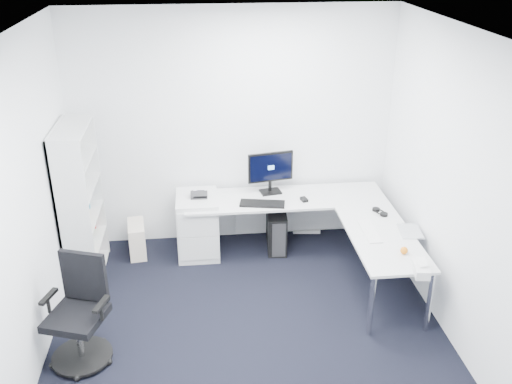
{
  "coord_description": "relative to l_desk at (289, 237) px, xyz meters",
  "views": [
    {
      "loc": [
        -0.39,
        -3.98,
        3.41
      ],
      "look_at": [
        0.15,
        1.05,
        1.05
      ],
      "focal_mm": 40.0,
      "sensor_mm": 36.0,
      "label": 1
    }
  ],
  "objects": [
    {
      "name": "beige_pc_tower",
      "position": [
        -1.68,
        0.37,
        -0.14
      ],
      "size": [
        0.22,
        0.42,
        0.38
      ],
      "primitive_type": "cube",
      "rotation": [
        0.0,
        0.0,
        0.11
      ],
      "color": "beige",
      "rests_on": "ground"
    },
    {
      "name": "wall_back",
      "position": [
        -0.55,
        0.7,
        1.02
      ],
      "size": [
        3.6,
        0.02,
        2.7
      ],
      "primitive_type": "cube",
      "color": "white",
      "rests_on": "ground"
    },
    {
      "name": "task_chair",
      "position": [
        -2.02,
        -1.38,
        0.15
      ],
      "size": [
        0.68,
        0.68,
        0.96
      ],
      "primitive_type": null,
      "rotation": [
        0.0,
        0.0,
        -0.33
      ],
      "color": "black",
      "rests_on": "ground"
    },
    {
      "name": "tissue_box",
      "position": [
        0.94,
        -1.35,
        0.37
      ],
      "size": [
        0.16,
        0.26,
        0.08
      ],
      "primitive_type": "cube",
      "rotation": [
        0.0,
        0.0,
        -0.18
      ],
      "color": "silver",
      "rests_on": "l_desk"
    },
    {
      "name": "bookshelf",
      "position": [
        -2.17,
        0.05,
        0.5
      ],
      "size": [
        0.32,
        0.83,
        1.65
      ],
      "primitive_type": null,
      "color": "silver",
      "rests_on": "ground"
    },
    {
      "name": "desk_phone",
      "position": [
        -0.96,
        0.35,
        0.39
      ],
      "size": [
        0.19,
        0.19,
        0.13
      ],
      "primitive_type": null,
      "rotation": [
        0.0,
        0.0,
        -0.04
      ],
      "color": "#29292B",
      "rests_on": "l_desk"
    },
    {
      "name": "black_keyboard",
      "position": [
        -0.28,
        0.15,
        0.34
      ],
      "size": [
        0.51,
        0.26,
        0.02
      ],
      "primitive_type": "cube",
      "rotation": [
        0.0,
        0.0,
        -0.19
      ],
      "color": "black",
      "rests_on": "l_desk"
    },
    {
      "name": "ground",
      "position": [
        -0.55,
        -1.4,
        -0.33
      ],
      "size": [
        4.2,
        4.2,
        0.0
      ],
      "primitive_type": "plane",
      "color": "black"
    },
    {
      "name": "power_strip",
      "position": [
        0.33,
        0.65,
        -0.31
      ],
      "size": [
        0.34,
        0.09,
        0.04
      ],
      "primitive_type": "cube",
      "rotation": [
        0.0,
        0.0,
        -0.11
      ],
      "color": "silver",
      "rests_on": "ground"
    },
    {
      "name": "orange_fruit",
      "position": [
        0.91,
        -1.01,
        0.36
      ],
      "size": [
        0.07,
        0.07,
        0.07
      ],
      "primitive_type": "sphere",
      "color": "orange",
      "rests_on": "l_desk"
    },
    {
      "name": "laptop",
      "position": [
        1.11,
        -0.62,
        0.44
      ],
      "size": [
        0.35,
        0.34,
        0.22
      ],
      "primitive_type": null,
      "rotation": [
        0.0,
        0.0,
        -0.13
      ],
      "color": "silver",
      "rests_on": "l_desk"
    },
    {
      "name": "drawer_pedestal",
      "position": [
        -0.99,
        0.34,
        0.02
      ],
      "size": [
        0.46,
        0.57,
        0.7
      ],
      "primitive_type": "cube",
      "color": "silver",
      "rests_on": "ground"
    },
    {
      "name": "mouse",
      "position": [
        0.19,
        0.2,
        0.35
      ],
      "size": [
        0.08,
        0.11,
        0.03
      ],
      "primitive_type": "cube",
      "rotation": [
        0.0,
        0.0,
        0.24
      ],
      "color": "black",
      "rests_on": "l_desk"
    },
    {
      "name": "ceiling",
      "position": [
        -0.55,
        -1.4,
        2.37
      ],
      "size": [
        4.2,
        4.2,
        0.0
      ],
      "primitive_type": "plane",
      "color": "white"
    },
    {
      "name": "wall_left",
      "position": [
        -2.35,
        -1.4,
        1.02
      ],
      "size": [
        0.02,
        4.2,
        2.7
      ],
      "primitive_type": "cube",
      "color": "white",
      "rests_on": "ground"
    },
    {
      "name": "wall_right",
      "position": [
        1.25,
        -1.4,
        1.02
      ],
      "size": [
        0.02,
        4.2,
        2.7
      ],
      "primitive_type": "cube",
      "color": "white",
      "rests_on": "ground"
    },
    {
      "name": "l_desk",
      "position": [
        0.0,
        0.0,
        0.0
      ],
      "size": [
        2.26,
        1.26,
        0.66
      ],
      "primitive_type": null,
      "color": "silver",
      "rests_on": "ground"
    },
    {
      "name": "monitor",
      "position": [
        -0.15,
        0.45,
        0.58
      ],
      "size": [
        0.54,
        0.26,
        0.5
      ],
      "primitive_type": null,
      "rotation": [
        0.0,
        0.0,
        0.18
      ],
      "color": "black",
      "rests_on": "l_desk"
    },
    {
      "name": "headphones",
      "position": [
        0.94,
        -0.18,
        0.35
      ],
      "size": [
        0.18,
        0.22,
        0.05
      ],
      "primitive_type": null,
      "rotation": [
        0.0,
        0.0,
        0.38
      ],
      "color": "black",
      "rests_on": "l_desk"
    },
    {
      "name": "white_keyboard",
      "position": [
        0.71,
        -0.58,
        0.34
      ],
      "size": [
        0.14,
        0.46,
        0.02
      ],
      "primitive_type": "cube",
      "rotation": [
        0.0,
        0.0,
        -0.01
      ],
      "color": "silver",
      "rests_on": "l_desk"
    },
    {
      "name": "black_pc_tower",
      "position": [
        -0.09,
        0.33,
        -0.1
      ],
      "size": [
        0.25,
        0.49,
        0.47
      ],
      "primitive_type": "cube",
      "rotation": [
        0.0,
        0.0,
        -0.08
      ],
      "color": "black",
      "rests_on": "ground"
    }
  ]
}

